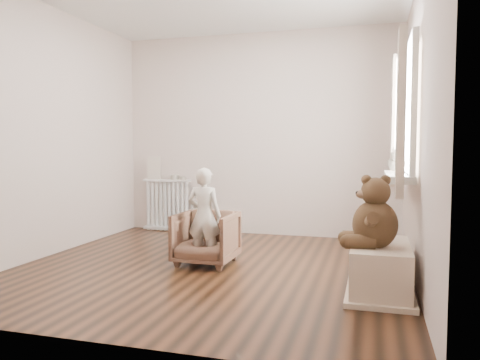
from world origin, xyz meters
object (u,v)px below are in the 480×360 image
(radiator, at_px, (167,202))
(toy_bench, at_px, (380,268))
(armchair, at_px, (206,238))
(plush_cat, at_px, (397,162))
(teddy_bear, at_px, (375,209))
(child, at_px, (204,216))
(toy_vanity, at_px, (197,212))

(radiator, relative_size, toy_bench, 0.85)
(toy_bench, bearing_deg, radiator, 143.20)
(armchair, xyz_separation_m, plush_cat, (1.75, 0.36, 0.74))
(radiator, xyz_separation_m, teddy_bear, (2.71, -2.17, 0.28))
(toy_bench, relative_size, plush_cat, 3.13)
(armchair, distance_m, teddy_bear, 1.72)
(teddy_bear, bearing_deg, armchair, 150.69)
(toy_bench, bearing_deg, plush_cat, 80.56)
(child, bearing_deg, plush_cat, -165.08)
(radiator, height_order, toy_vanity, radiator)
(toy_bench, height_order, plush_cat, plush_cat)
(child, bearing_deg, toy_vanity, -64.88)
(toy_bench, bearing_deg, child, 165.10)
(radiator, relative_size, child, 0.76)
(teddy_bear, bearing_deg, radiator, 132.67)
(toy_bench, relative_size, teddy_bear, 1.54)
(toy_vanity, xyz_separation_m, toy_bench, (2.31, -2.03, -0.08))
(toy_vanity, xyz_separation_m, teddy_bear, (2.26, -2.14, 0.40))
(radiator, bearing_deg, toy_vanity, -3.85)
(armchair, bearing_deg, plush_cat, 13.36)
(toy_bench, height_order, teddy_bear, teddy_bear)
(toy_bench, bearing_deg, armchair, 163.45)
(child, bearing_deg, armchair, -88.35)
(toy_vanity, bearing_deg, toy_bench, -41.34)
(toy_vanity, height_order, toy_bench, toy_vanity)
(toy_bench, bearing_deg, teddy_bear, -111.86)
(toy_vanity, relative_size, teddy_bear, 0.91)
(toy_vanity, bearing_deg, child, -66.53)
(armchair, bearing_deg, toy_bench, -14.90)
(toy_vanity, distance_m, toy_bench, 3.07)
(toy_vanity, distance_m, armchair, 1.70)
(teddy_bear, height_order, plush_cat, plush_cat)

